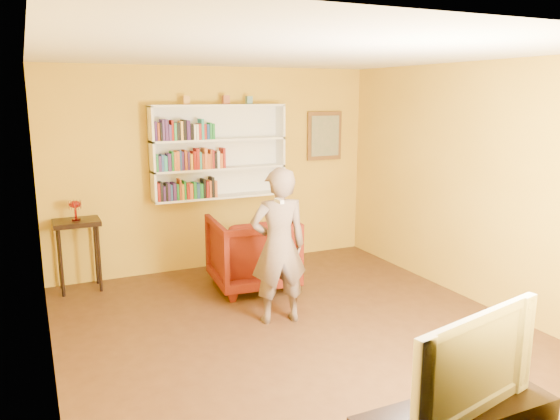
{
  "coord_description": "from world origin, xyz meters",
  "views": [
    {
      "loc": [
        -2.3,
        -4.51,
        2.33
      ],
      "look_at": [
        0.14,
        0.75,
        1.11
      ],
      "focal_mm": 35.0,
      "sensor_mm": 36.0,
      "label": 1
    }
  ],
  "objects_px": {
    "ruby_lustre": "(75,206)",
    "television": "(461,359)",
    "console_table": "(77,232)",
    "armchair": "(252,252)",
    "person": "(279,246)",
    "bookshelf": "(218,152)"
  },
  "relations": [
    {
      "from": "ruby_lustre",
      "to": "television",
      "type": "xyz_separation_m",
      "value": [
        1.78,
        -4.5,
        -0.25
      ]
    },
    {
      "from": "console_table",
      "to": "ruby_lustre",
      "type": "relative_size",
      "value": 3.67
    },
    {
      "from": "person",
      "to": "television",
      "type": "xyz_separation_m",
      "value": [
        -0.02,
        -2.64,
        -0.02
      ]
    },
    {
      "from": "console_table",
      "to": "person",
      "type": "xyz_separation_m",
      "value": [
        1.8,
        -1.86,
        0.09
      ]
    },
    {
      "from": "console_table",
      "to": "person",
      "type": "height_order",
      "value": "person"
    },
    {
      "from": "console_table",
      "to": "ruby_lustre",
      "type": "xyz_separation_m",
      "value": [
        0.0,
        -0.0,
        0.32
      ]
    },
    {
      "from": "ruby_lustre",
      "to": "armchair",
      "type": "xyz_separation_m",
      "value": [
        1.94,
        -0.79,
        -0.59
      ]
    },
    {
      "from": "console_table",
      "to": "armchair",
      "type": "relative_size",
      "value": 0.88
    },
    {
      "from": "ruby_lustre",
      "to": "console_table",
      "type": "bearing_deg",
      "value": 135.0
    },
    {
      "from": "bookshelf",
      "to": "ruby_lustre",
      "type": "height_order",
      "value": "bookshelf"
    },
    {
      "from": "television",
      "to": "armchair",
      "type": "bearing_deg",
      "value": 75.12
    },
    {
      "from": "ruby_lustre",
      "to": "armchair",
      "type": "distance_m",
      "value": 2.18
    },
    {
      "from": "bookshelf",
      "to": "person",
      "type": "bearing_deg",
      "value": -91.22
    },
    {
      "from": "console_table",
      "to": "armchair",
      "type": "xyz_separation_m",
      "value": [
        1.94,
        -0.79,
        -0.27
      ]
    },
    {
      "from": "armchair",
      "to": "television",
      "type": "relative_size",
      "value": 0.88
    },
    {
      "from": "person",
      "to": "television",
      "type": "distance_m",
      "value": 2.64
    },
    {
      "from": "bookshelf",
      "to": "television",
      "type": "distance_m",
      "value": 4.73
    },
    {
      "from": "ruby_lustre",
      "to": "television",
      "type": "bearing_deg",
      "value": -68.46
    },
    {
      "from": "ruby_lustre",
      "to": "armchair",
      "type": "relative_size",
      "value": 0.24
    },
    {
      "from": "bookshelf",
      "to": "armchair",
      "type": "height_order",
      "value": "bookshelf"
    },
    {
      "from": "ruby_lustre",
      "to": "person",
      "type": "distance_m",
      "value": 2.6
    },
    {
      "from": "television",
      "to": "console_table",
      "type": "bearing_deg",
      "value": 99.16
    }
  ]
}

